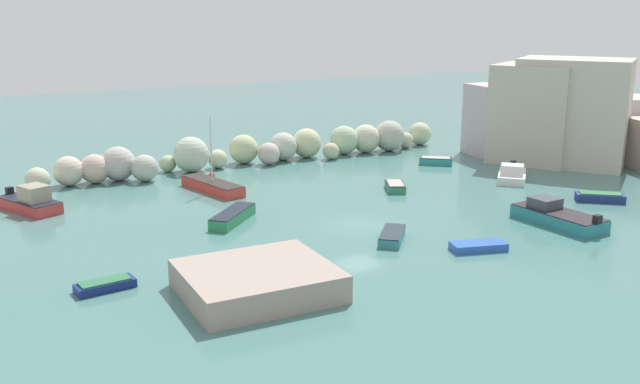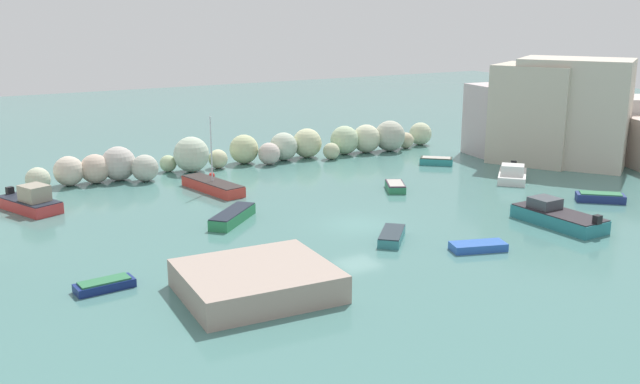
# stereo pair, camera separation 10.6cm
# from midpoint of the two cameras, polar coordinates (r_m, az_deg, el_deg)

# --- Properties ---
(cove_water) EXTENTS (160.00, 160.00, 0.00)m
(cove_water) POSITION_cam_midpoint_polar(r_m,az_deg,el_deg) (42.78, 3.01, -2.63)
(cove_water) COLOR #487974
(cove_water) RESTS_ON ground
(cliff_headland_right) EXTENTS (18.21, 22.32, 8.66)m
(cliff_headland_right) POSITION_cam_midpoint_polar(r_m,az_deg,el_deg) (64.85, 20.44, 5.26)
(cliff_headland_right) COLOR beige
(cliff_headland_right) RESTS_ON ground
(rock_breakwater) EXTENTS (36.31, 4.36, 2.80)m
(rock_breakwater) POSITION_cam_midpoint_polar(r_m,az_deg,el_deg) (59.48, -4.62, 3.39)
(rock_breakwater) COLOR beige
(rock_breakwater) RESTS_ON ground
(stone_dock) EXTENTS (6.89, 6.12, 1.28)m
(stone_dock) POSITION_cam_midpoint_polar(r_m,az_deg,el_deg) (32.54, -5.11, -7.08)
(stone_dock) COLOR #A59285
(stone_dock) RESTS_ON ground
(channel_buoy) EXTENTS (0.46, 0.46, 0.46)m
(channel_buoy) POSITION_cam_midpoint_polar(r_m,az_deg,el_deg) (54.89, -8.72, 1.31)
(channel_buoy) COLOR red
(channel_buoy) RESTS_ON cove_water
(moored_boat_0) EXTENTS (2.25, 2.78, 0.55)m
(moored_boat_0) POSITION_cam_midpoint_polar(r_m,az_deg,el_deg) (51.01, 5.96, 0.46)
(moored_boat_0) COLOR #2F8355
(moored_boat_0) RESTS_ON cove_water
(moored_boat_1) EXTENTS (3.11, 2.94, 0.61)m
(moored_boat_1) POSITION_cam_midpoint_polar(r_m,az_deg,el_deg) (51.32, 21.41, -0.39)
(moored_boat_1) COLOR navy
(moored_boat_1) RESTS_ON cove_water
(moored_boat_2) EXTENTS (2.36, 5.72, 1.45)m
(moored_boat_2) POSITION_cam_midpoint_polar(r_m,az_deg,el_deg) (44.92, 18.33, -1.85)
(moored_boat_2) COLOR teal
(moored_boat_2) RESTS_ON cove_water
(moored_boat_3) EXTENTS (3.17, 2.06, 0.42)m
(moored_boat_3) POSITION_cam_midpoint_polar(r_m,az_deg,el_deg) (39.19, 12.46, -4.26)
(moored_boat_3) COLOR blue
(moored_boat_3) RESTS_ON cove_water
(moored_boat_4) EXTENTS (2.76, 1.29, 0.47)m
(moored_boat_4) POSITION_cam_midpoint_polar(r_m,az_deg,el_deg) (34.50, -16.87, -7.13)
(moored_boat_4) COLOR navy
(moored_boat_4) RESTS_ON cove_water
(moored_boat_5) EXTENTS (3.58, 5.13, 1.77)m
(moored_boat_5) POSITION_cam_midpoint_polar(r_m,az_deg,el_deg) (49.08, -22.19, -0.72)
(moored_boat_5) COLOR #C13838
(moored_boat_5) RESTS_ON cove_water
(moored_boat_6) EXTENTS (2.78, 2.65, 0.61)m
(moored_boat_6) POSITION_cam_midpoint_polar(r_m,az_deg,el_deg) (59.94, 9.19, 2.49)
(moored_boat_6) COLOR teal
(moored_boat_6) RESTS_ON cove_water
(moored_boat_7) EXTENTS (2.98, 3.09, 0.54)m
(moored_boat_7) POSITION_cam_midpoint_polar(r_m,az_deg,el_deg) (39.98, 5.71, -3.51)
(moored_boat_7) COLOR teal
(moored_boat_7) RESTS_ON cove_water
(moored_boat_8) EXTENTS (4.33, 4.26, 1.34)m
(moored_boat_8) POSITION_cam_midpoint_polar(r_m,az_deg,el_deg) (55.40, 15.04, 1.36)
(moored_boat_8) COLOR white
(moored_boat_8) RESTS_ON cove_water
(moored_boat_9) EXTENTS (4.03, 3.90, 0.71)m
(moored_boat_9) POSITION_cam_midpoint_polar(r_m,az_deg,el_deg) (43.49, -7.05, -1.95)
(moored_boat_9) COLOR #2E8853
(moored_boat_9) RESTS_ON cove_water
(moored_boat_10) EXTENTS (2.67, 6.12, 5.34)m
(moored_boat_10) POSITION_cam_midpoint_polar(r_m,az_deg,el_deg) (51.03, -8.64, 0.50)
(moored_boat_10) COLOR #CE3D33
(moored_boat_10) RESTS_ON cove_water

